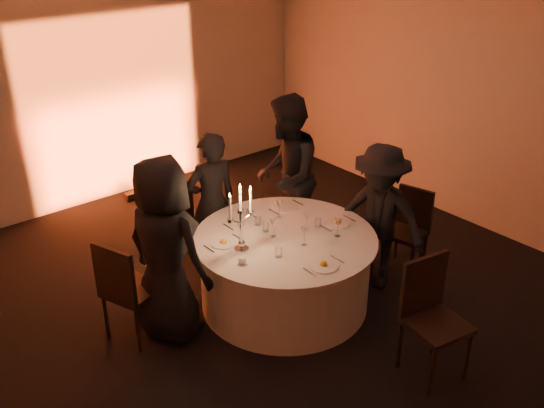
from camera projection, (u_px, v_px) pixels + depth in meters
floor at (284, 302)px, 6.23m from camera, size 7.00×7.00×0.00m
wall_back at (112, 89)px, 7.98m from camera, size 7.00×0.00×7.00m
wall_right at (474, 106)px, 7.29m from camera, size 0.00×7.00×7.00m
uplighter_fixture at (134, 195)px, 8.42m from camera, size 0.25×0.12×0.10m
banquet_table at (285, 270)px, 6.06m from camera, size 1.80×1.80×0.77m
chair_left at (126, 286)px, 5.45m from camera, size 0.58×0.58×1.04m
chair_back_left at (174, 212)px, 6.97m from camera, size 0.45×0.45×0.89m
chair_back_right at (282, 200)px, 7.27m from camera, size 0.54×0.54×0.88m
chair_right at (409, 225)px, 6.65m from camera, size 0.49×0.49×0.92m
chair_front at (431, 310)px, 5.09m from camera, size 0.54×0.54×1.07m
guest_left at (165, 250)px, 5.42m from camera, size 0.79×1.00×1.78m
guest_back_left at (212, 203)px, 6.51m from camera, size 0.63×0.46×1.59m
guest_back_right at (286, 176)px, 6.82m from camera, size 1.14×1.13×1.86m
guest_right at (379, 218)px, 6.21m from camera, size 0.89×1.16×1.58m
plate_left at (223, 242)px, 5.76m from camera, size 0.36×0.25×0.08m
plate_back_left at (242, 222)px, 6.15m from camera, size 0.35×0.27×0.01m
plate_back_right at (286, 207)px, 6.46m from camera, size 0.36×0.26×0.01m
plate_right at (338, 222)px, 6.12m from camera, size 0.36×0.24×0.08m
plate_front at (324, 265)px, 5.40m from camera, size 0.36×0.27×0.08m
coffee_cup at (242, 260)px, 5.44m from camera, size 0.11×0.11×0.07m
candelabra at (241, 228)px, 5.56m from camera, size 0.29×0.14×0.69m
wine_glass_a at (338, 224)px, 5.84m from camera, size 0.07×0.07×0.19m
wine_glass_b at (305, 232)px, 5.69m from camera, size 0.07×0.07×0.19m
wine_glass_c at (245, 214)px, 6.02m from camera, size 0.07×0.07×0.19m
wine_glass_d at (279, 206)px, 6.19m from camera, size 0.07×0.07×0.19m
wine_glass_e at (273, 224)px, 5.84m from camera, size 0.07×0.07×0.19m
wine_glass_f at (307, 218)px, 5.96m from camera, size 0.07×0.07×0.19m
wine_glass_g at (241, 228)px, 5.75m from camera, size 0.07×0.07×0.19m
tumbler_a at (318, 223)px, 6.05m from camera, size 0.07×0.07×0.09m
tumbler_b at (266, 227)px, 5.97m from camera, size 0.07×0.07×0.09m
tumbler_c at (279, 252)px, 5.54m from camera, size 0.07×0.07×0.09m
tumbler_d at (258, 221)px, 6.09m from camera, size 0.07×0.07×0.09m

